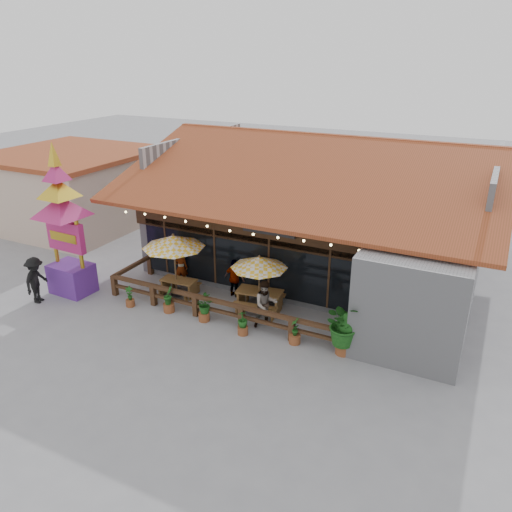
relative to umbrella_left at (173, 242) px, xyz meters
The scene contains 19 objects.
ground 4.87m from the umbrella_left, ahead, with size 100.00×100.00×0.00m, color gray.
restaurant_building 7.44m from the umbrella_left, 53.18° to the left, with size 15.50×14.73×6.09m.
patio_railing 2.79m from the umbrella_left, 25.48° to the right, with size 10.00×2.60×0.92m.
neighbor_building 12.06m from the umbrella_left, 153.70° to the left, with size 8.40×8.40×4.22m.
umbrella_left is the anchor object (origin of this frame).
umbrella_right 3.73m from the umbrella_left, ahead, with size 2.94×2.94×2.36m.
picnic_table_left 1.91m from the umbrella_left, 20.42° to the left, with size 1.55×1.36×0.71m.
picnic_table_right 4.14m from the umbrella_left, ahead, with size 1.97×1.76×0.85m.
thai_sign_tower 4.60m from the umbrella_left, 157.43° to the right, with size 2.62×2.62×6.81m.
tropical_plant 7.77m from the umbrella_left, ahead, with size 1.85×1.84×1.94m.
diner_a 1.89m from the umbrella_left, 112.18° to the left, with size 0.58×0.38×1.59m, color #3B2312.
diner_b 4.73m from the umbrella_left, ahead, with size 0.89×0.69×1.83m, color #3B2312.
diner_c 2.91m from the umbrella_left, 23.59° to the left, with size 0.96×0.40×1.64m, color #3B2312.
pedestrian 5.74m from the umbrella_left, 147.13° to the right, with size 1.25×0.72×1.94m, color black.
planter_a 2.84m from the umbrella_left, 123.18° to the right, with size 0.36×0.35×0.87m.
planter_b 2.40m from the umbrella_left, 67.15° to the right, with size 0.44×0.44×1.08m.
planter_c 3.13m from the umbrella_left, 31.60° to the right, with size 0.81×0.77×1.04m.
planter_d 4.68m from the umbrella_left, 21.57° to the right, with size 0.50×0.50×0.94m.
planter_e 6.31m from the umbrella_left, 12.35° to the right, with size 0.41×0.42×1.01m.
Camera 1 is at (7.14, -14.68, 9.48)m, focal length 35.00 mm.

